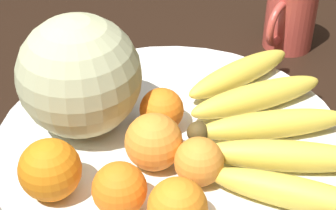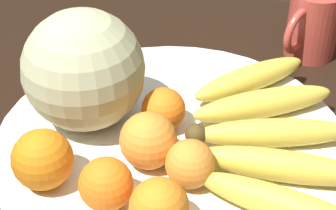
{
  "view_description": "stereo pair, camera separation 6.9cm",
  "coord_description": "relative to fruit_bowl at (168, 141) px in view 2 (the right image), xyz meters",
  "views": [
    {
      "loc": [
        0.02,
        -0.5,
        1.2
      ],
      "look_at": [
        -0.0,
        0.05,
        0.79
      ],
      "focal_mm": 60.0,
      "sensor_mm": 36.0,
      "label": 1
    },
    {
      "loc": [
        0.09,
        -0.49,
        1.2
      ],
      "look_at": [
        -0.0,
        0.05,
        0.79
      ],
      "focal_mm": 60.0,
      "sensor_mm": 36.0,
      "label": 2
    }
  ],
  "objects": [
    {
      "name": "orange_top_small",
      "position": [
        -0.01,
        0.02,
        0.04
      ],
      "size": [
        0.06,
        0.06,
        0.06
      ],
      "color": "orange",
      "rests_on": "fruit_bowl"
    },
    {
      "name": "melon",
      "position": [
        -0.11,
        0.02,
        0.09
      ],
      "size": [
        0.16,
        0.16,
        0.16
      ],
      "color": "#B2B789",
      "rests_on": "fruit_bowl"
    },
    {
      "name": "orange_front_right",
      "position": [
        -0.01,
        -0.05,
        0.04
      ],
      "size": [
        0.07,
        0.07,
        0.07
      ],
      "color": "orange",
      "rests_on": "fruit_bowl"
    },
    {
      "name": "orange_front_left",
      "position": [
        -0.05,
        -0.13,
        0.04
      ],
      "size": [
        0.06,
        0.06,
        0.06
      ],
      "color": "orange",
      "rests_on": "fruit_bowl"
    },
    {
      "name": "orange_back_left",
      "position": [
        -0.13,
        -0.11,
        0.04
      ],
      "size": [
        0.07,
        0.07,
        0.07
      ],
      "color": "orange",
      "rests_on": "fruit_bowl"
    },
    {
      "name": "ceramic_mug",
      "position": [
        0.18,
        0.27,
        0.04
      ],
      "size": [
        0.09,
        0.11,
        0.11
      ],
      "rotation": [
        0.0,
        0.0,
        4.15
      ],
      "color": "#B74238",
      "rests_on": "kitchen_table"
    },
    {
      "name": "orange_mid_center",
      "position": [
        0.04,
        -0.08,
        0.04
      ],
      "size": [
        0.06,
        0.06,
        0.06
      ],
      "color": "orange",
      "rests_on": "fruit_bowl"
    },
    {
      "name": "banana_bunch",
      "position": [
        0.13,
        0.0,
        0.03
      ],
      "size": [
        0.23,
        0.35,
        0.04
      ],
      "rotation": [
        0.0,
        0.0,
        6.49
      ],
      "color": "#473819",
      "rests_on": "fruit_bowl"
    },
    {
      "name": "orange_back_right",
      "position": [
        0.02,
        -0.15,
        0.04
      ],
      "size": [
        0.06,
        0.06,
        0.06
      ],
      "color": "orange",
      "rests_on": "fruit_bowl"
    },
    {
      "name": "fruit_bowl",
      "position": [
        0.0,
        0.0,
        0.0
      ],
      "size": [
        0.45,
        0.45,
        0.02
      ],
      "color": "white",
      "rests_on": "kitchen_table"
    }
  ]
}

